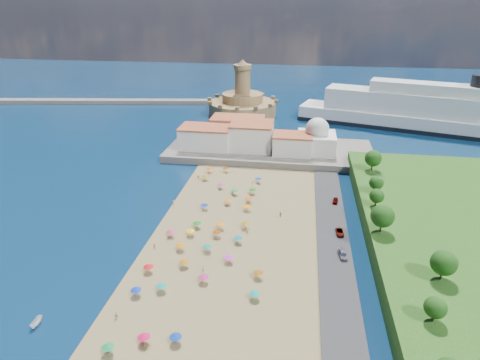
# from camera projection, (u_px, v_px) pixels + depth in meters

# --- Properties ---
(ground) EXTENTS (700.00, 700.00, 0.00)m
(ground) POSITION_uv_depth(u_px,v_px,m) (213.00, 240.00, 114.86)
(ground) COLOR #071938
(ground) RESTS_ON ground
(terrace) EXTENTS (90.00, 36.00, 3.00)m
(terrace) POSITION_uv_depth(u_px,v_px,m) (270.00, 151.00, 178.72)
(terrace) COLOR #59544C
(terrace) RESTS_ON ground
(jetty) EXTENTS (18.00, 70.00, 2.40)m
(jetty) POSITION_uv_depth(u_px,v_px,m) (234.00, 127.00, 213.50)
(jetty) COLOR #59544C
(jetty) RESTS_ON ground
(breakwater) EXTENTS (199.03, 34.77, 2.60)m
(breakwater) POSITION_uv_depth(u_px,v_px,m) (101.00, 101.00, 267.76)
(breakwater) COLOR #59544C
(breakwater) RESTS_ON ground
(waterfront_buildings) EXTENTS (57.00, 29.00, 11.00)m
(waterfront_buildings) POSITION_uv_depth(u_px,v_px,m) (241.00, 135.00, 178.52)
(waterfront_buildings) COLOR silver
(waterfront_buildings) RESTS_ON terrace
(domed_building) EXTENTS (16.00, 16.00, 15.00)m
(domed_building) POSITION_uv_depth(u_px,v_px,m) (317.00, 138.00, 171.07)
(domed_building) COLOR silver
(domed_building) RESTS_ON terrace
(fortress) EXTENTS (40.00, 40.00, 32.40)m
(fortress) POSITION_uv_depth(u_px,v_px,m) (242.00, 104.00, 238.33)
(fortress) COLOR #A78453
(fortress) RESTS_ON ground
(cruise_ship) EXTENTS (137.73, 58.46, 30.04)m
(cruise_ship) POSITION_uv_depth(u_px,v_px,m) (431.00, 114.00, 208.26)
(cruise_ship) COLOR black
(cruise_ship) RESTS_ON ground
(beach_parasols) EXTENTS (31.19, 117.30, 2.20)m
(beach_parasols) POSITION_uv_depth(u_px,v_px,m) (202.00, 251.00, 105.91)
(beach_parasols) COLOR gray
(beach_parasols) RESTS_ON beach
(beachgoers) EXTENTS (37.11, 94.85, 1.85)m
(beachgoers) POSITION_uv_depth(u_px,v_px,m) (204.00, 241.00, 111.96)
(beachgoers) COLOR tan
(beachgoers) RESTS_ON beach
(parked_cars) EXTENTS (2.64, 36.40, 1.41)m
(parked_cars) POSITION_uv_depth(u_px,v_px,m) (340.00, 230.00, 116.90)
(parked_cars) COLOR gray
(parked_cars) RESTS_ON promenade
(hillside_trees) EXTENTS (15.86, 108.05, 7.98)m
(hillside_trees) POSITION_uv_depth(u_px,v_px,m) (398.00, 228.00, 101.30)
(hillside_trees) COLOR #382314
(hillside_trees) RESTS_ON hillside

